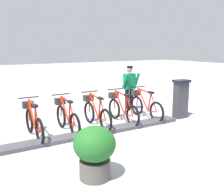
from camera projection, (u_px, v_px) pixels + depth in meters
ground_plane at (98, 134)px, 7.00m from camera, size 60.00×60.00×0.00m
dock_rail_base at (98, 132)px, 6.99m from camera, size 0.44×5.36×0.10m
payment_kiosk at (181, 98)px, 8.48m from camera, size 0.36×0.52×1.28m
bike_docked_0 at (145, 105)px, 8.48m from camera, size 1.72×0.54×1.02m
bike_docked_1 at (122, 109)px, 8.03m from camera, size 1.72×0.54×1.02m
bike_docked_2 at (96, 113)px, 7.57m from camera, size 1.72×0.54×1.02m
bike_docked_3 at (67, 117)px, 7.11m from camera, size 1.72×0.54×1.02m
bike_docked_4 at (33, 122)px, 6.66m from camera, size 1.72×0.54×1.02m
worker_near_rack at (129, 87)px, 9.40m from camera, size 0.47×0.63×1.66m
planter_bush at (95, 150)px, 4.55m from camera, size 0.76×0.76×0.97m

